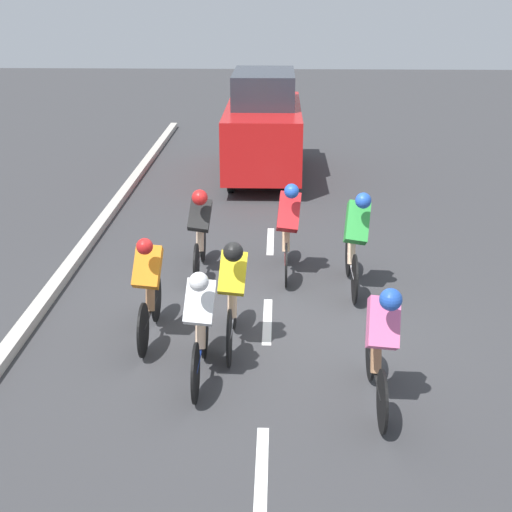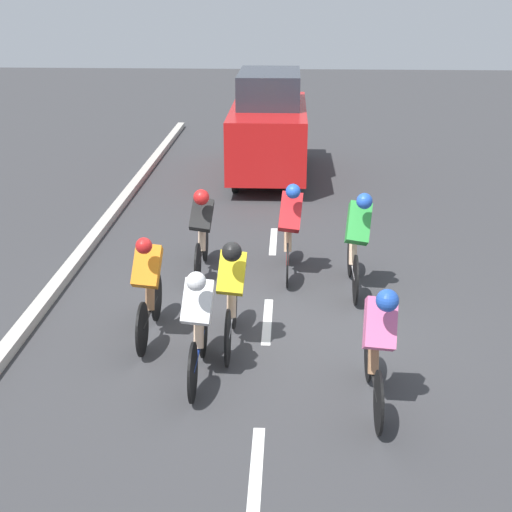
{
  "view_description": "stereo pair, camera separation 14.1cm",
  "coord_description": "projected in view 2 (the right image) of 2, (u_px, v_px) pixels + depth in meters",
  "views": [
    {
      "loc": [
        -0.13,
        8.66,
        4.33
      ],
      "look_at": [
        0.16,
        -0.08,
        0.95
      ],
      "focal_mm": 50.0,
      "sensor_mm": 36.0,
      "label": 1
    },
    {
      "loc": [
        -0.27,
        8.66,
        4.33
      ],
      "look_at": [
        0.16,
        -0.08,
        0.95
      ],
      "focal_mm": 50.0,
      "sensor_mm": 36.0,
      "label": 2
    }
  ],
  "objects": [
    {
      "name": "lane_stripe_near",
      "position": [
        256.0,
        471.0,
        6.73
      ],
      "size": [
        0.12,
        1.4,
        0.01
      ],
      "primitive_type": "cube",
      "color": "white",
      "rests_on": "ground"
    },
    {
      "name": "lane_stripe_mid",
      "position": [
        267.0,
        321.0,
        9.72
      ],
      "size": [
        0.12,
        1.4,
        0.01
      ],
      "primitive_type": "cube",
      "color": "white",
      "rests_on": "ground"
    },
    {
      "name": "cyclist_yellow",
      "position": [
        231.0,
        290.0,
        8.73
      ],
      "size": [
        0.37,
        1.69,
        1.5
      ],
      "color": "black",
      "rests_on": "ground"
    },
    {
      "name": "cyclist_red",
      "position": [
        290.0,
        226.0,
        10.94
      ],
      "size": [
        0.38,
        1.68,
        1.55
      ],
      "color": "black",
      "rests_on": "ground"
    },
    {
      "name": "cyclist_green",
      "position": [
        357.0,
        239.0,
        10.38
      ],
      "size": [
        0.4,
        1.75,
        1.58
      ],
      "color": "black",
      "rests_on": "ground"
    },
    {
      "name": "curb",
      "position": [
        36.0,
        312.0,
        9.84
      ],
      "size": [
        0.2,
        27.5,
        0.14
      ],
      "primitive_type": "cube",
      "color": "#B7B2A8",
      "rests_on": "ground"
    },
    {
      "name": "ground_plane",
      "position": [
        267.0,
        324.0,
        9.64
      ],
      "size": [
        60.0,
        60.0,
        0.0
      ],
      "primitive_type": "plane",
      "color": "#38383A"
    },
    {
      "name": "lane_stripe_far",
      "position": [
        273.0,
        241.0,
        12.7
      ],
      "size": [
        0.12,
        1.4,
        0.01
      ],
      "primitive_type": "cube",
      "color": "white",
      "rests_on": "ground"
    },
    {
      "name": "cyclist_white",
      "position": [
        198.0,
        321.0,
        8.03
      ],
      "size": [
        0.37,
        1.68,
        1.45
      ],
      "color": "black",
      "rests_on": "ground"
    },
    {
      "name": "cyclist_pink",
      "position": [
        378.0,
        342.0,
        7.48
      ],
      "size": [
        0.36,
        1.71,
        1.5
      ],
      "color": "black",
      "rests_on": "ground"
    },
    {
      "name": "cyclist_orange",
      "position": [
        148.0,
        284.0,
        8.98
      ],
      "size": [
        0.37,
        1.67,
        1.47
      ],
      "color": "black",
      "rests_on": "ground"
    },
    {
      "name": "cyclist_black",
      "position": [
        202.0,
        227.0,
        11.0
      ],
      "size": [
        0.38,
        1.65,
        1.45
      ],
      "color": "black",
      "rests_on": "ground"
    },
    {
      "name": "support_car",
      "position": [
        269.0,
        126.0,
        16.56
      ],
      "size": [
        1.7,
        4.44,
        2.41
      ],
      "color": "black",
      "rests_on": "ground"
    }
  ]
}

